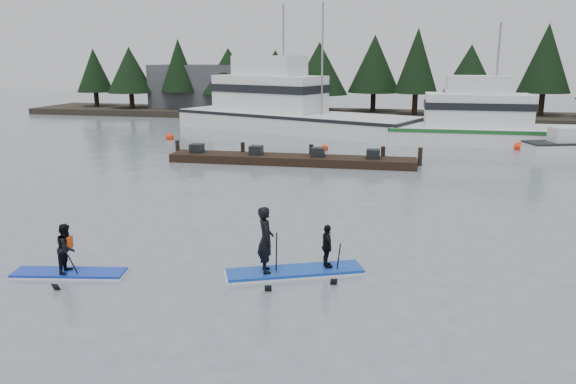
% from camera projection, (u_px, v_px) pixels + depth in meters
% --- Properties ---
extents(ground, '(160.00, 160.00, 0.00)m').
position_uv_depth(ground, '(236.00, 286.00, 14.56)').
color(ground, slate).
rests_on(ground, ground).
extents(far_shore, '(70.00, 8.00, 0.60)m').
position_uv_depth(far_shore, '(371.00, 115.00, 54.28)').
color(far_shore, '#2D281E').
rests_on(far_shore, ground).
extents(treeline, '(60.00, 4.00, 8.00)m').
position_uv_depth(treeline, '(371.00, 118.00, 54.35)').
color(treeline, black).
rests_on(treeline, ground).
extents(waterfront_building, '(18.00, 6.00, 5.00)m').
position_uv_depth(waterfront_building, '(239.00, 89.00, 58.71)').
color(waterfront_building, '#4C4C51').
rests_on(waterfront_building, ground).
extents(fishing_boat_large, '(20.52, 12.23, 10.96)m').
position_uv_depth(fishing_boat_large, '(287.00, 120.00, 45.33)').
color(fishing_boat_large, white).
rests_on(fishing_boat_large, ground).
extents(fishing_boat_medium, '(15.35, 4.76, 8.97)m').
position_uv_depth(fishing_boat_medium, '(496.00, 135.00, 38.17)').
color(fishing_boat_medium, white).
rests_on(fishing_boat_medium, ground).
extents(floating_dock, '(13.72, 2.25, 0.46)m').
position_uv_depth(floating_dock, '(291.00, 160.00, 31.14)').
color(floating_dock, black).
rests_on(floating_dock, ground).
extents(buoy_a, '(0.57, 0.57, 0.57)m').
position_uv_depth(buoy_a, '(170.00, 139.00, 40.39)').
color(buoy_a, '#FF2B0C').
rests_on(buoy_a, ground).
extents(buoy_b, '(0.49, 0.49, 0.49)m').
position_uv_depth(buoy_b, '(324.00, 150.00, 35.70)').
color(buoy_b, '#FF2B0C').
rests_on(buoy_b, ground).
extents(buoy_c, '(0.60, 0.60, 0.60)m').
position_uv_depth(buoy_c, '(518.00, 149.00, 36.05)').
color(buoy_c, '#FF2B0C').
rests_on(buoy_c, ground).
extents(paddleboard_solo, '(3.09, 1.29, 1.89)m').
position_uv_depth(paddleboard_solo, '(68.00, 257.00, 15.15)').
color(paddleboard_solo, '#1330B2').
rests_on(paddleboard_solo, ground).
extents(paddleboard_duo, '(3.76, 2.31, 2.41)m').
position_uv_depth(paddleboard_duo, '(289.00, 253.00, 15.19)').
color(paddleboard_duo, '#123FA9').
rests_on(paddleboard_duo, ground).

